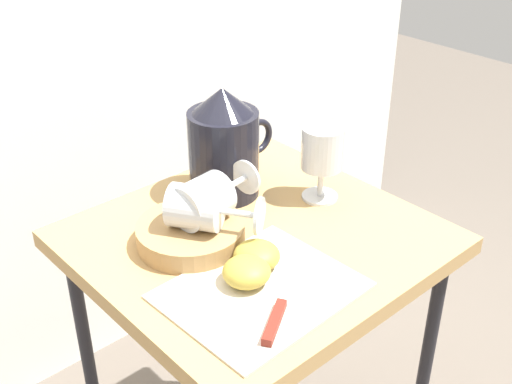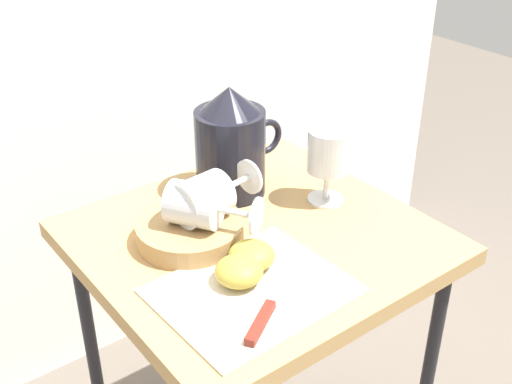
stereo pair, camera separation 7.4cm
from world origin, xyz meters
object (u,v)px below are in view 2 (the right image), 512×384
(pitcher, at_px, (231,151))
(apple_half_right, at_px, (252,255))
(knife, at_px, (269,307))
(wine_glass_upright, at_px, (328,155))
(wine_glass_tipped_far, at_px, (204,198))
(wine_glass_tipped_near, at_px, (198,205))
(apple_half_left, at_px, (239,271))
(basket_tray, at_px, (190,231))
(table, at_px, (256,268))

(pitcher, relative_size, apple_half_right, 2.84)
(pitcher, distance_m, knife, 0.35)
(pitcher, distance_m, wine_glass_upright, 0.17)
(pitcher, relative_size, knife, 1.03)
(apple_half_right, bearing_deg, wine_glass_tipped_far, 93.25)
(wine_glass_tipped_near, bearing_deg, apple_half_left, -95.41)
(wine_glass_tipped_far, bearing_deg, wine_glass_upright, -8.41)
(basket_tray, relative_size, wine_glass_tipped_far, 1.14)
(wine_glass_tipped_far, bearing_deg, table, -34.47)
(wine_glass_upright, height_order, wine_glass_tipped_near, wine_glass_upright)
(wine_glass_tipped_far, distance_m, apple_half_right, 0.12)
(wine_glass_tipped_near, distance_m, apple_half_left, 0.13)
(pitcher, relative_size, wine_glass_tipped_near, 1.28)
(basket_tray, relative_size, apple_half_right, 2.44)
(wine_glass_tipped_far, bearing_deg, wine_glass_tipped_near, -152.75)
(wine_glass_tipped_far, bearing_deg, knife, -99.48)
(apple_half_right, bearing_deg, basket_tray, 105.57)
(table, distance_m, wine_glass_tipped_near, 0.17)
(table, bearing_deg, wine_glass_tipped_far, 145.53)
(wine_glass_upright, xyz_separation_m, knife, (-0.27, -0.18, -0.08))
(apple_half_left, bearing_deg, wine_glass_upright, 21.02)
(table, distance_m, apple_half_left, 0.16)
(basket_tray, bearing_deg, table, -28.44)
(wine_glass_tipped_near, relative_size, wine_glass_tipped_far, 1.03)
(table, xyz_separation_m, wine_glass_tipped_far, (-0.07, 0.05, 0.14))
(knife, bearing_deg, pitcher, 63.29)
(wine_glass_upright, relative_size, knife, 0.70)
(apple_half_left, bearing_deg, apple_half_right, 27.87)
(table, bearing_deg, apple_half_right, -131.33)
(basket_tray, bearing_deg, apple_half_right, -74.43)
(table, xyz_separation_m, pitcher, (0.05, 0.14, 0.15))
(wine_glass_upright, bearing_deg, pitcher, 131.38)
(apple_half_left, bearing_deg, pitcher, 56.87)
(table, xyz_separation_m, wine_glass_tipped_near, (-0.09, 0.04, 0.14))
(apple_half_right, bearing_deg, apple_half_left, -152.13)
(table, relative_size, wine_glass_tipped_near, 4.37)
(wine_glass_upright, height_order, apple_half_right, wine_glass_upright)
(wine_glass_tipped_far, relative_size, apple_half_right, 2.15)
(table, relative_size, wine_glass_upright, 5.00)
(wine_glass_tipped_near, distance_m, wine_glass_tipped_far, 0.02)
(basket_tray, distance_m, wine_glass_tipped_near, 0.06)
(wine_glass_tipped_near, height_order, apple_half_left, wine_glass_tipped_near)
(apple_half_right, relative_size, knife, 0.36)
(table, distance_m, knife, 0.21)
(pitcher, bearing_deg, wine_glass_tipped_near, -142.90)
(table, xyz_separation_m, basket_tray, (-0.09, 0.05, 0.09))
(table, height_order, wine_glass_upright, wine_glass_upright)
(pitcher, height_order, apple_half_left, pitcher)
(wine_glass_tipped_near, relative_size, apple_half_right, 2.22)
(pitcher, bearing_deg, wine_glass_tipped_far, -141.48)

